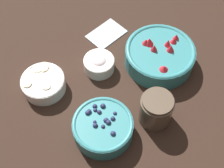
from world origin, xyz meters
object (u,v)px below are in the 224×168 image
object	(u,v)px
bowl_blueberries	(103,127)
bowl_cream	(99,63)
jar_chocolate	(156,110)
bowl_strawberries	(160,55)
bowl_bananas	(43,83)

from	to	relation	value
bowl_blueberries	bowl_cream	world-z (taller)	bowl_blueberries
bowl_blueberries	jar_chocolate	xyz separation A→B (m)	(-0.14, 0.08, 0.01)
bowl_strawberries	bowl_blueberries	size ratio (longest dim) A/B	1.32
bowl_blueberries	jar_chocolate	distance (m)	0.16
bowl_bananas	bowl_cream	distance (m)	0.19
bowl_bananas	bowl_cream	size ratio (longest dim) A/B	1.35
bowl_bananas	bowl_blueberries	bearing A→B (deg)	92.89
bowl_strawberries	jar_chocolate	bearing A→B (deg)	33.92
bowl_cream	jar_chocolate	xyz separation A→B (m)	(0.02, 0.25, 0.02)
jar_chocolate	bowl_cream	bearing A→B (deg)	-95.19
bowl_strawberries	bowl_blueberries	xyz separation A→B (m)	(0.32, 0.04, -0.00)
bowl_strawberries	bowl_cream	bearing A→B (deg)	-40.30
bowl_strawberries	bowl_bananas	xyz separation A→B (m)	(0.33, -0.21, -0.01)
bowl_strawberries	bowl_bananas	size ratio (longest dim) A/B	1.68
bowl_blueberries	jar_chocolate	bearing A→B (deg)	149.71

